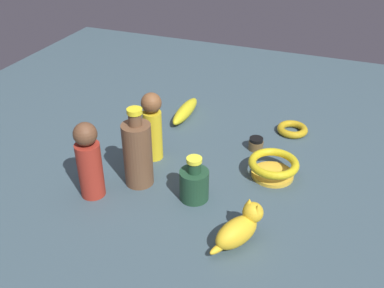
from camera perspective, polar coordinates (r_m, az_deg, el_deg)
name	(u,v)px	position (r m, az deg, el deg)	size (l,w,h in m)	color
ground	(192,161)	(1.28, 0.00, -2.16)	(2.00, 2.00, 0.00)	#384C56
bangle	(292,129)	(1.45, 12.80, 1.86)	(0.10, 0.10, 0.02)	#B49119
nail_polish_jar	(256,144)	(1.34, 8.24, 0.05)	(0.04, 0.04, 0.04)	brown
banana	(185,111)	(1.50, -0.88, 4.27)	(0.19, 0.04, 0.04)	gold
bowl	(273,166)	(1.22, 10.44, -2.81)	(0.14, 0.14, 0.05)	gold
bottle_tall	(138,153)	(1.15, -7.02, -1.12)	(0.08, 0.08, 0.22)	brown
person_figure_adult	(89,161)	(1.12, -13.12, -2.17)	(0.09, 0.09, 0.21)	maroon
cat_figurine	(240,228)	(1.00, 6.18, -10.69)	(0.14, 0.10, 0.09)	gold
person_figure_child	(152,125)	(1.25, -5.12, 2.39)	(0.07, 0.07, 0.20)	gold
bottle_short	(194,183)	(1.11, 0.28, -5.04)	(0.07, 0.07, 0.12)	#1D412A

